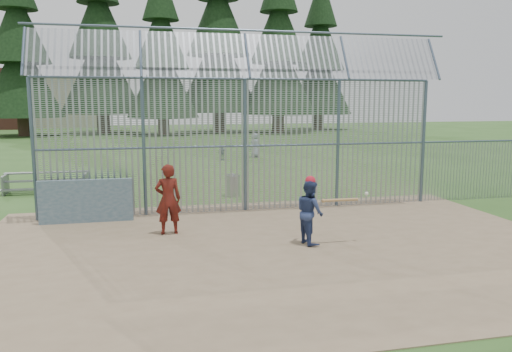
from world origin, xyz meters
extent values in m
plane|color=#2D511E|center=(0.00, 0.00, 0.00)|extent=(120.00, 120.00, 0.00)
cube|color=#756047|center=(0.00, -0.50, 0.01)|extent=(14.00, 10.00, 0.02)
cube|color=#38566B|center=(-4.60, 2.90, 0.62)|extent=(2.50, 0.12, 1.20)
imported|color=navy|center=(0.75, -0.41, 0.78)|extent=(0.69, 0.82, 1.52)
imported|color=maroon|center=(-2.45, 1.21, 0.91)|extent=(0.67, 0.46, 1.78)
imported|color=gray|center=(3.47, 17.66, 0.73)|extent=(0.84, 0.83, 1.46)
imported|color=slate|center=(1.36, 16.63, 0.43)|extent=(0.53, 0.45, 0.85)
sphere|color=red|center=(0.75, -0.41, 1.52)|extent=(0.24, 0.24, 0.24)
cylinder|color=#AA7F4C|center=(1.45, -0.56, 1.06)|extent=(0.85, 0.08, 0.07)
sphere|color=#AA7F4C|center=(1.02, -0.56, 1.06)|extent=(0.09, 0.09, 0.09)
sphere|color=white|center=(2.10, -0.57, 1.19)|extent=(0.09, 0.09, 0.09)
cylinder|color=#919499|center=(0.04, 5.92, 0.35)|extent=(0.52, 0.52, 0.70)
cylinder|color=#9EA0A5|center=(0.04, 5.92, 0.72)|extent=(0.56, 0.56, 0.05)
sphere|color=#9EA0A5|center=(0.04, 5.92, 0.77)|extent=(0.10, 0.10, 0.10)
cube|color=slate|center=(-6.54, 7.72, 0.20)|extent=(3.00, 0.25, 0.05)
cube|color=gray|center=(-6.54, 8.07, 0.45)|extent=(3.00, 0.25, 0.05)
cube|color=slate|center=(-6.54, 8.42, 0.70)|extent=(3.00, 0.25, 0.05)
cube|color=slate|center=(-7.94, 8.07, 0.35)|extent=(0.06, 0.90, 0.70)
cube|color=slate|center=(-5.14, 8.07, 0.35)|extent=(0.06, 0.90, 0.70)
cylinder|color=#47566B|center=(-6.00, 3.50, 2.00)|extent=(0.10, 0.10, 4.00)
cylinder|color=#47566B|center=(-3.00, 3.50, 2.00)|extent=(0.10, 0.10, 4.00)
cylinder|color=#47566B|center=(0.00, 3.50, 2.00)|extent=(0.10, 0.10, 4.00)
cylinder|color=#47566B|center=(3.00, 3.50, 2.00)|extent=(0.10, 0.10, 4.00)
cylinder|color=#47566B|center=(6.00, 3.50, 2.00)|extent=(0.10, 0.10, 4.00)
cylinder|color=#47566B|center=(0.00, 3.50, 4.00)|extent=(12.00, 0.07, 0.07)
cylinder|color=#47566B|center=(0.00, 3.50, 2.00)|extent=(12.00, 0.06, 0.06)
cube|color=gray|center=(0.00, 3.50, 2.00)|extent=(12.00, 0.02, 4.00)
cube|color=gray|center=(0.00, 3.12, 4.65)|extent=(12.00, 0.77, 1.31)
cylinder|color=#47566B|center=(6.00, 3.50, 1.00)|extent=(0.08, 0.08, 2.00)
cylinder|color=#332319|center=(-14.00, 40.00, 1.53)|extent=(1.19, 1.19, 3.06)
cone|color=black|center=(-14.00, 40.00, 10.20)|extent=(7.48, 7.48, 13.94)
cylinder|color=#332319|center=(-7.00, 43.00, 1.71)|extent=(1.33, 1.33, 3.42)
cone|color=black|center=(-7.00, 43.00, 11.40)|extent=(8.36, 8.36, 15.58)
cylinder|color=#332319|center=(-1.00, 39.00, 1.44)|extent=(1.12, 1.12, 2.88)
cone|color=black|center=(-1.00, 39.00, 9.60)|extent=(7.04, 7.04, 13.12)
cylinder|color=#332319|center=(5.00, 42.00, 1.80)|extent=(1.40, 1.40, 3.60)
cone|color=black|center=(5.00, 42.00, 12.00)|extent=(8.80, 8.80, 16.40)
cylinder|color=#332319|center=(11.00, 40.00, 1.62)|extent=(1.26, 1.26, 3.24)
cone|color=black|center=(11.00, 40.00, 10.80)|extent=(7.92, 7.92, 14.76)
cylinder|color=#332319|center=(17.00, 44.00, 1.53)|extent=(1.19, 1.19, 3.06)
cone|color=black|center=(17.00, 44.00, 10.20)|extent=(7.48, 7.48, 13.94)
cube|color=#B2A58C|center=(-12.00, 58.00, 3.00)|extent=(8.00, 7.00, 6.00)
camera|label=1|loc=(-3.00, -11.28, 3.37)|focal=35.00mm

